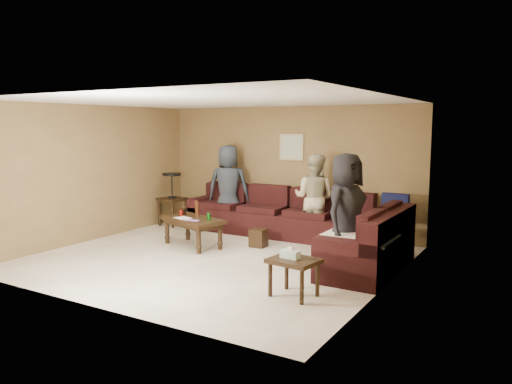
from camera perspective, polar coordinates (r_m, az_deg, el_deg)
room at (r=7.84m, az=-4.76°, el=4.23°), size 5.60×5.50×2.50m
sectional_sofa at (r=8.91m, az=5.33°, el=-4.06°), size 4.65×2.90×0.97m
coffee_table at (r=8.86m, az=-7.25°, el=-3.47°), size 1.35×0.96×0.79m
end_table_left at (r=10.76m, az=-9.56°, el=-0.71°), size 0.53×0.53×1.13m
side_table_right at (r=6.26m, az=4.31°, el=-8.20°), size 0.64×0.55×0.63m
waste_bin at (r=8.82m, az=0.28°, el=-5.26°), size 0.28×0.28×0.32m
wall_art at (r=9.91m, az=4.08°, el=5.14°), size 0.52×0.04×0.52m
person_left at (r=10.20m, az=-3.17°, el=0.54°), size 1.00×0.84×1.74m
person_middle at (r=9.16m, az=6.67°, el=-0.68°), size 0.81×0.64×1.62m
person_right at (r=7.36m, az=10.22°, el=-2.33°), size 0.68×0.92×1.73m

